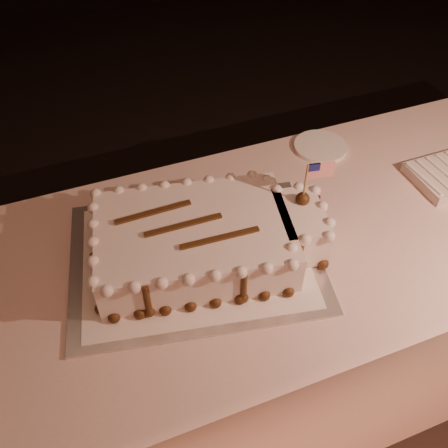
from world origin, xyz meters
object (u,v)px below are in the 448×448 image
object	(u,v)px
banquet_table	(265,318)
cake_board	(195,257)
side_plate	(320,147)
sheet_cake	(207,239)

from	to	relation	value
banquet_table	cake_board	xyz separation A→B (m)	(-0.21, 0.02, 0.38)
cake_board	side_plate	bearing A→B (deg)	40.10
sheet_cake	side_plate	xyz separation A→B (m)	(0.49, 0.30, -0.06)
banquet_table	sheet_cake	distance (m)	0.48
cake_board	sheet_cake	xyz separation A→B (m)	(0.03, -0.01, 0.06)
cake_board	side_plate	world-z (taller)	side_plate
banquet_table	sheet_cake	world-z (taller)	sheet_cake
banquet_table	cake_board	size ratio (longest dim) A/B	3.80
cake_board	sheet_cake	size ratio (longest dim) A/B	1.02
sheet_cake	side_plate	size ratio (longest dim) A/B	3.69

